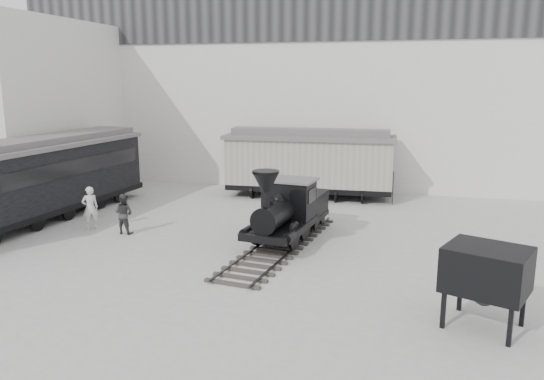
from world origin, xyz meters
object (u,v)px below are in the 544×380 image
(passenger_coach, at_px, (40,179))
(coal_hopper, at_px, (486,276))
(locomotive, at_px, (286,214))
(visitor_a, at_px, (90,208))
(boxcar, at_px, (309,162))
(visitor_b, at_px, (124,214))

(passenger_coach, bearing_deg, coal_hopper, -13.59)
(locomotive, relative_size, visitor_a, 4.82)
(locomotive, bearing_deg, boxcar, 101.74)
(coal_hopper, bearing_deg, visitor_b, -179.35)
(boxcar, relative_size, visitor_b, 5.44)
(locomotive, distance_m, boxcar, 7.97)
(boxcar, distance_m, coal_hopper, 15.21)
(locomotive, relative_size, boxcar, 0.98)
(visitor_b, bearing_deg, boxcar, -120.57)
(locomotive, distance_m, passenger_coach, 11.01)
(locomotive, height_order, visitor_b, locomotive)
(locomotive, xyz_separation_m, coal_hopper, (6.31, -5.64, 0.25))
(boxcar, height_order, visitor_a, boxcar)
(locomotive, bearing_deg, coal_hopper, -34.24)
(locomotive, height_order, passenger_coach, passenger_coach)
(visitor_b, bearing_deg, visitor_a, -2.79)
(visitor_a, height_order, coal_hopper, coal_hopper)
(passenger_coach, bearing_deg, boxcar, 41.51)
(coal_hopper, bearing_deg, passenger_coach, -176.76)
(visitor_b, bearing_deg, coal_hopper, 162.90)
(visitor_a, bearing_deg, visitor_b, 128.34)
(locomotive, relative_size, visitor_b, 5.33)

